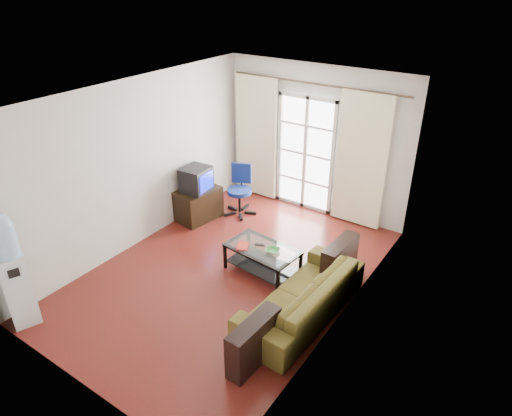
{
  "coord_description": "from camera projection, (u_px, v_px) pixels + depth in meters",
  "views": [
    {
      "loc": [
        3.52,
        -4.47,
        4.13
      ],
      "look_at": [
        0.24,
        0.35,
        1.03
      ],
      "focal_mm": 32.0,
      "sensor_mm": 36.0,
      "label": 1
    }
  ],
  "objects": [
    {
      "name": "floor",
      "position": [
        230.0,
        272.0,
        6.95
      ],
      "size": [
        5.2,
        5.2,
        0.0
      ],
      "primitive_type": "plane",
      "color": "maroon",
      "rests_on": "ground"
    },
    {
      "name": "ceiling",
      "position": [
        224.0,
        96.0,
        5.68
      ],
      "size": [
        5.2,
        5.2,
        0.0
      ],
      "primitive_type": "plane",
      "rotation": [
        3.14,
        0.0,
        0.0
      ],
      "color": "white",
      "rests_on": "wall_back"
    },
    {
      "name": "wall_back",
      "position": [
        315.0,
        140.0,
        8.21
      ],
      "size": [
        3.6,
        0.02,
        2.7
      ],
      "primitive_type": "cube",
      "color": "silver",
      "rests_on": "floor"
    },
    {
      "name": "wall_front",
      "position": [
        64.0,
        290.0,
        4.41
      ],
      "size": [
        3.6,
        0.02,
        2.7
      ],
      "primitive_type": "cube",
      "color": "silver",
      "rests_on": "floor"
    },
    {
      "name": "wall_left",
      "position": [
        137.0,
        165.0,
        7.21
      ],
      "size": [
        0.02,
        5.2,
        2.7
      ],
      "primitive_type": "cube",
      "color": "silver",
      "rests_on": "floor"
    },
    {
      "name": "wall_right",
      "position": [
        348.0,
        230.0,
        5.42
      ],
      "size": [
        0.02,
        5.2,
        2.7
      ],
      "primitive_type": "cube",
      "color": "silver",
      "rests_on": "floor"
    },
    {
      "name": "french_door",
      "position": [
        305.0,
        154.0,
        8.37
      ],
      "size": [
        1.16,
        0.06,
        2.15
      ],
      "color": "white",
      "rests_on": "wall_back"
    },
    {
      "name": "curtain_rod",
      "position": [
        316.0,
        84.0,
        7.66
      ],
      "size": [
        3.3,
        0.04,
        0.04
      ],
      "primitive_type": "cylinder",
      "rotation": [
        0.0,
        1.57,
        0.0
      ],
      "color": "#4C3F2D",
      "rests_on": "wall_back"
    },
    {
      "name": "curtain_left",
      "position": [
        256.0,
        138.0,
        8.79
      ],
      "size": [
        0.9,
        0.07,
        2.35
      ],
      "primitive_type": "cube",
      "color": "#FFFECD",
      "rests_on": "curtain_rod"
    },
    {
      "name": "curtain_right",
      "position": [
        361.0,
        161.0,
        7.72
      ],
      "size": [
        0.9,
        0.07,
        2.35
      ],
      "primitive_type": "cube",
      "color": "#FFFECD",
      "rests_on": "curtain_rod"
    },
    {
      "name": "radiator",
      "position": [
        348.0,
        204.0,
        8.22
      ],
      "size": [
        0.64,
        0.12,
        0.64
      ],
      "primitive_type": "cube",
      "color": "gray",
      "rests_on": "floor"
    },
    {
      "name": "sofa",
      "position": [
        302.0,
        296.0,
        5.98
      ],
      "size": [
        2.15,
        1.01,
        0.61
      ],
      "primitive_type": "imported",
      "rotation": [
        0.0,
        0.0,
        -1.62
      ],
      "color": "brown",
      "rests_on": "floor"
    },
    {
      "name": "coffee_table",
      "position": [
        262.0,
        257.0,
        6.83
      ],
      "size": [
        1.13,
        0.72,
        0.44
      ],
      "rotation": [
        0.0,
        0.0,
        -0.1
      ],
      "color": "silver",
      "rests_on": "floor"
    },
    {
      "name": "bowl",
      "position": [
        273.0,
        250.0,
        6.65
      ],
      "size": [
        0.21,
        0.21,
        0.05
      ],
      "primitive_type": "imported",
      "rotation": [
        0.0,
        0.0,
        0.03
      ],
      "color": "green",
      "rests_on": "coffee_table"
    },
    {
      "name": "book",
      "position": [
        237.0,
        246.0,
        6.78
      ],
      "size": [
        0.36,
        0.37,
        0.02
      ],
      "primitive_type": "imported",
      "rotation": [
        0.0,
        0.0,
        0.48
      ],
      "color": "red",
      "rests_on": "coffee_table"
    },
    {
      "name": "remote",
      "position": [
        260.0,
        245.0,
        6.82
      ],
      "size": [
        0.15,
        0.1,
        0.02
      ],
      "primitive_type": "cube",
      "rotation": [
        0.0,
        0.0,
        0.43
      ],
      "color": "black",
      "rests_on": "coffee_table"
    },
    {
      "name": "tv_stand",
      "position": [
        198.0,
        204.0,
        8.32
      ],
      "size": [
        0.63,
        0.85,
        0.58
      ],
      "primitive_type": "cube",
      "rotation": [
        0.0,
        0.0,
        -0.13
      ],
      "color": "black",
      "rests_on": "floor"
    },
    {
      "name": "crt_tv",
      "position": [
        195.0,
        179.0,
        8.05
      ],
      "size": [
        0.51,
        0.51,
        0.44
      ],
      "rotation": [
        0.0,
        0.0,
        0.07
      ],
      "color": "black",
      "rests_on": "tv_stand"
    },
    {
      "name": "task_chair",
      "position": [
        240.0,
        199.0,
        8.51
      ],
      "size": [
        0.84,
        0.84,
        0.93
      ],
      "rotation": [
        0.0,
        0.0,
        0.41
      ],
      "color": "black",
      "rests_on": "floor"
    },
    {
      "name": "water_cooler",
      "position": [
        12.0,
        269.0,
        5.62
      ],
      "size": [
        0.42,
        0.42,
        1.59
      ],
      "rotation": [
        0.0,
        0.0,
        -0.36
      ],
      "color": "silver",
      "rests_on": "floor"
    }
  ]
}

